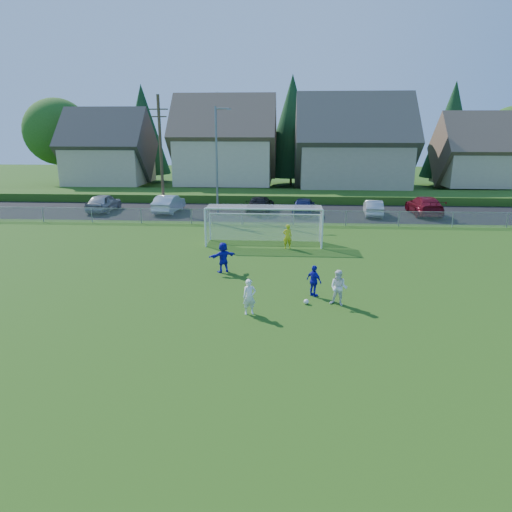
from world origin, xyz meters
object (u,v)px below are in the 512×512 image
object	(u,v)px
car_e	(304,206)
car_g	(424,206)
player_white_b	(339,288)
car_b	(169,204)
car_d	(260,204)
goalkeeper	(287,236)
soccer_goal	(264,219)
car_f	(373,208)
player_blue_a	(314,281)
soccer_ball	(306,302)
player_blue_b	(223,257)
car_a	(104,203)
player_white_a	(249,297)

from	to	relation	value
car_e	car_g	xyz separation A→B (m)	(10.41, 0.62, 0.04)
player_white_b	car_e	world-z (taller)	player_white_b
player_white_b	car_b	distance (m)	24.91
car_d	car_b	bearing A→B (deg)	9.98
goalkeeper	car_e	xyz separation A→B (m)	(1.42, 11.68, -0.01)
player_white_b	soccer_goal	bearing A→B (deg)	131.41
car_e	car_g	distance (m)	10.43
player_white_b	car_b	world-z (taller)	car_b
car_b	car_f	world-z (taller)	car_b
player_blue_a	goalkeeper	bearing A→B (deg)	-36.06
player_blue_a	car_d	world-z (taller)	player_blue_a
player_white_b	car_g	distance (m)	23.74
car_b	car_d	size ratio (longest dim) A/B	0.97
car_b	soccer_goal	size ratio (longest dim) A/B	0.64
player_white_b	player_blue_a	size ratio (longest dim) A/B	1.08
car_g	soccer_ball	bearing A→B (deg)	63.53
player_blue_b	car_d	distance (m)	17.74
car_a	soccer_goal	bearing A→B (deg)	144.57
soccer_ball	player_blue_b	distance (m)	5.98
player_white_a	car_a	size ratio (longest dim) A/B	0.31
car_d	car_f	world-z (taller)	car_d
soccer_ball	car_d	bearing A→B (deg)	98.31
car_b	car_d	distance (m)	8.14
player_white_a	car_e	bearing A→B (deg)	64.53
player_blue_a	soccer_goal	xyz separation A→B (m)	(-2.68, 9.53, 0.91)
player_white_a	car_g	world-z (taller)	car_g
soccer_ball	player_white_b	distance (m)	1.49
player_blue_a	car_d	size ratio (longest dim) A/B	0.29
goalkeeper	soccer_goal	xyz separation A→B (m)	(-1.52, 1.18, 0.86)
player_blue_a	soccer_goal	world-z (taller)	soccer_goal
soccer_ball	car_e	world-z (taller)	car_e
player_white_b	goalkeeper	size ratio (longest dim) A/B	1.00
player_white_a	soccer_goal	xyz separation A→B (m)	(0.03, 11.75, 0.90)
car_d	car_f	size ratio (longest dim) A/B	1.20
car_g	player_white_b	bearing A→B (deg)	66.44
player_white_a	car_b	xyz separation A→B (m)	(-8.99, 22.64, 0.05)
player_blue_a	car_g	world-z (taller)	car_g
player_blue_b	soccer_goal	distance (m)	6.58
soccer_ball	goalkeeper	xyz separation A→B (m)	(-0.80, 9.35, 0.66)
player_white_a	car_g	bearing A→B (deg)	41.80
player_white_a	car_b	world-z (taller)	car_b
goalkeeper	car_a	bearing A→B (deg)	-45.78
player_white_b	car_e	xyz separation A→B (m)	(-0.72, 21.05, -0.01)
player_blue_b	car_f	size ratio (longest dim) A/B	0.39
player_white_b	car_d	distance (m)	22.47
player_white_b	car_f	xyz separation A→B (m)	(5.21, 21.00, -0.09)
car_f	car_e	bearing A→B (deg)	5.11
player_white_a	player_blue_a	xyz separation A→B (m)	(2.71, 2.21, -0.02)
car_f	player_white_b	bearing A→B (deg)	81.66
car_d	car_e	xyz separation A→B (m)	(3.83, -0.95, 0.05)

